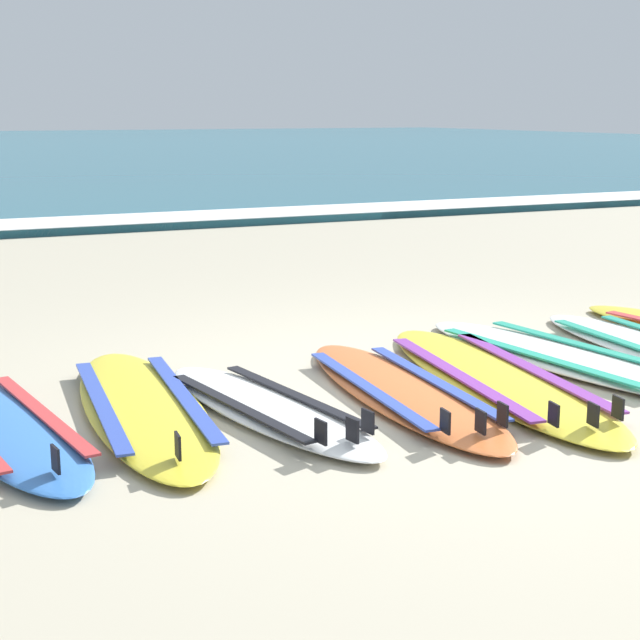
{
  "coord_description": "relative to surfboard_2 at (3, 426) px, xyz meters",
  "views": [
    {
      "loc": [
        -2.81,
        -4.52,
        1.54
      ],
      "look_at": [
        -0.33,
        0.88,
        0.25
      ],
      "focal_mm": 54.57,
      "sensor_mm": 36.0,
      "label": 1
    }
  ],
  "objects": [
    {
      "name": "ground_plane",
      "position": [
        2.33,
        -0.2,
        -0.04
      ],
      "size": [
        80.0,
        80.0,
        0.0
      ],
      "primitive_type": "plane",
      "color": "#B7AD93"
    },
    {
      "name": "wave_foam_strip",
      "position": [
        2.33,
        8.2,
        0.02
      ],
      "size": [
        80.0,
        1.28,
        0.11
      ],
      "primitive_type": "cube",
      "color": "white",
      "rests_on": "ground"
    },
    {
      "name": "surfboard_2",
      "position": [
        0.0,
        0.0,
        0.0
      ],
      "size": [
        0.81,
        2.16,
        0.18
      ],
      "color": "#3875CC",
      "rests_on": "ground"
    },
    {
      "name": "surfboard_3",
      "position": [
        0.7,
        0.04,
        -0.0
      ],
      "size": [
        0.79,
        2.38,
        0.18
      ],
      "color": "yellow",
      "rests_on": "ground"
    },
    {
      "name": "surfboard_4",
      "position": [
        1.27,
        -0.26,
        0.0
      ],
      "size": [
        0.79,
        1.97,
        0.18
      ],
      "color": "white",
      "rests_on": "ground"
    },
    {
      "name": "surfboard_5",
      "position": [
        2.05,
        -0.27,
        0.0
      ],
      "size": [
        0.72,
        2.25,
        0.18
      ],
      "color": "orange",
      "rests_on": "ground"
    },
    {
      "name": "surfboard_6",
      "position": [
        2.67,
        -0.28,
        0.0
      ],
      "size": [
        0.97,
        2.62,
        0.18
      ],
      "color": "yellow",
      "rests_on": "ground"
    },
    {
      "name": "surfboard_7",
      "position": [
        3.33,
        -0.06,
        -0.0
      ],
      "size": [
        0.9,
        2.47,
        0.18
      ],
      "color": "silver",
      "rests_on": "ground"
    }
  ]
}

